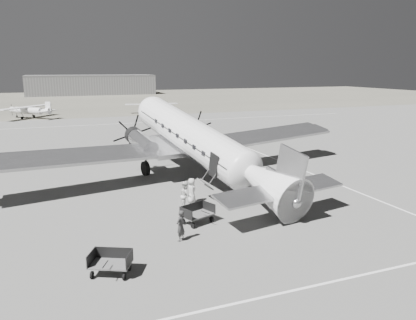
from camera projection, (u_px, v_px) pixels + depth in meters
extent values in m
plane|color=#626260|center=(184.00, 194.00, 29.16)|extent=(260.00, 260.00, 0.00)
cube|color=silver|center=(290.00, 291.00, 16.42)|extent=(60.00, 0.15, 0.01)
cube|color=silver|center=(323.00, 178.00, 33.38)|extent=(0.15, 80.00, 0.01)
cube|color=silver|center=(109.00, 124.00, 65.55)|extent=(90.00, 0.15, 0.01)
cube|color=#5D5A4E|center=(82.00, 100.00, 115.60)|extent=(260.00, 90.00, 0.01)
cube|color=slate|center=(91.00, 86.00, 139.43)|extent=(42.00, 14.00, 6.00)
cube|color=#4F4F4F|center=(91.00, 76.00, 138.70)|extent=(42.00, 14.00, 0.60)
imported|color=#292929|center=(181.00, 226.00, 21.11)|extent=(0.72, 0.70, 1.66)
imported|color=beige|center=(186.00, 195.00, 25.86)|extent=(0.89, 1.04, 1.85)
imported|color=#AEAEAC|center=(192.00, 191.00, 27.09)|extent=(0.71, 0.93, 1.70)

